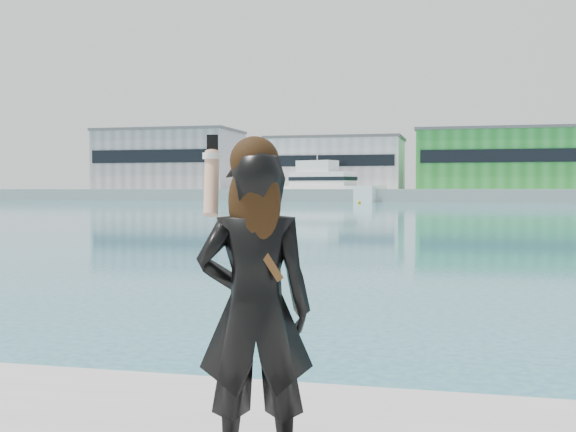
# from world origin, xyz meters

# --- Properties ---
(far_quay) EXTENTS (320.00, 40.00, 2.00)m
(far_quay) POSITION_xyz_m (0.00, 130.00, 1.00)
(far_quay) COLOR #9E9E99
(far_quay) RESTS_ON ground
(warehouse_grey_left) EXTENTS (26.52, 16.36, 11.50)m
(warehouse_grey_left) POSITION_xyz_m (-55.00, 127.98, 7.76)
(warehouse_grey_left) COLOR gray
(warehouse_grey_left) RESTS_ON far_quay
(warehouse_white) EXTENTS (24.48, 15.35, 9.50)m
(warehouse_white) POSITION_xyz_m (-22.00, 127.98, 6.76)
(warehouse_white) COLOR silver
(warehouse_white) RESTS_ON far_quay
(warehouse_green) EXTENTS (30.60, 16.36, 10.50)m
(warehouse_green) POSITION_xyz_m (8.00, 127.98, 7.26)
(warehouse_green) COLOR #238D2F
(warehouse_green) RESTS_ON far_quay
(flagpole_left) EXTENTS (1.28, 0.16, 8.00)m
(flagpole_left) POSITION_xyz_m (-37.91, 121.00, 6.54)
(flagpole_left) COLOR silver
(flagpole_left) RESTS_ON far_quay
(motor_yacht) EXTENTS (19.76, 11.53, 8.91)m
(motor_yacht) POSITION_xyz_m (-21.62, 114.81, 2.50)
(motor_yacht) COLOR white
(motor_yacht) RESTS_ON ground
(buoy_far) EXTENTS (0.50, 0.50, 0.50)m
(buoy_far) POSITION_xyz_m (-13.75, 99.31, 0.00)
(buoy_far) COLOR yellow
(buoy_far) RESTS_ON ground
(woman) EXTENTS (0.66, 0.52, 1.68)m
(woman) POSITION_xyz_m (-0.29, -0.63, 1.65)
(woman) COLOR black
(woman) RESTS_ON near_quay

